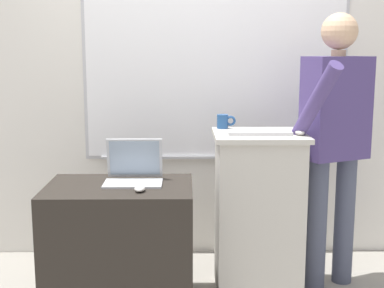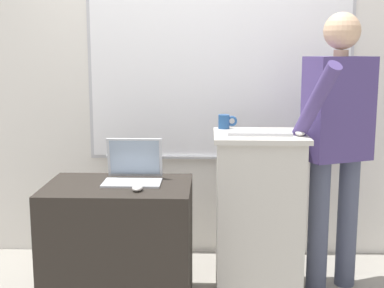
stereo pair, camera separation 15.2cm
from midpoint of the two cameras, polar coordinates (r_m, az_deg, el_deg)
name	(u,v)px [view 2 (the right image)]	position (r m, az deg, el deg)	size (l,w,h in m)	color
back_wall	(193,81)	(4.00, 1.25, 6.74)	(6.40, 0.17, 2.62)	silver
lectern_podium	(258,215)	(3.41, 8.33, -7.48)	(0.56, 0.52, 1.04)	#BCB7AD
side_desk	(119,245)	(3.31, -6.43, -10.64)	(0.87, 0.60, 0.75)	#28231E
person_presenter	(338,133)	(3.48, 16.48, 1.14)	(0.59, 0.68, 1.77)	#474C60
laptop	(134,168)	(3.26, -4.92, -2.57)	(0.35, 0.27, 0.26)	#B7BABF
wireless_keyboard	(260,133)	(3.23, 8.57, 1.12)	(0.38, 0.11, 0.02)	silver
computer_mouse_by_laptop	(137,188)	(3.05, -4.43, -4.70)	(0.06, 0.10, 0.03)	silver
computer_mouse_by_keyboard	(300,133)	(3.25, 12.76, 1.16)	(0.06, 0.10, 0.03)	silver
coffee_mug	(225,122)	(3.46, 4.79, 2.39)	(0.12, 0.07, 0.09)	#234C84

